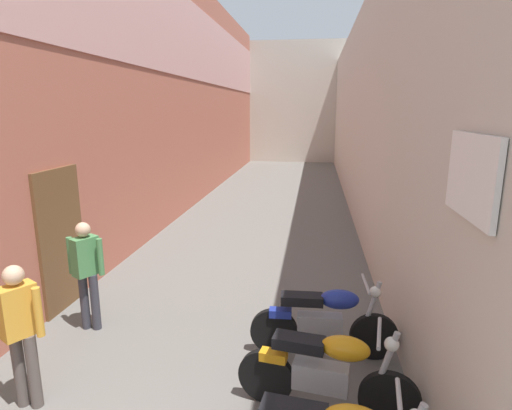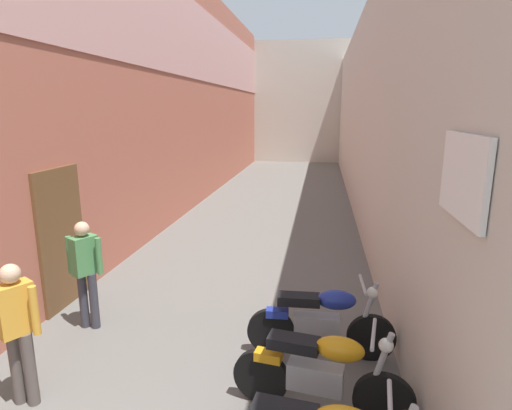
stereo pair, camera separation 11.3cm
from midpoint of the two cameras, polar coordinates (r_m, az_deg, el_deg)
ground_plane at (r=11.01m, az=0.26°, el=-3.22°), size 40.80×40.80×0.00m
building_left at (r=13.10m, az=-10.66°, el=15.02°), size 0.45×24.80×7.11m
building_right at (r=12.54m, az=14.10°, el=11.72°), size 0.45×24.80×5.76m
building_far_end at (r=25.92m, az=4.98°, el=13.72°), size 7.99×2.00×6.88m
motorcycle_third at (r=4.56m, az=8.88°, el=-21.40°), size 1.84×0.58×1.04m
motorcycle_fourth at (r=5.47m, az=8.75°, el=-15.16°), size 1.85×0.58×1.04m
pedestrian_mid_alley at (r=5.04m, az=-30.05°, el=-14.14°), size 0.52×0.39×1.57m
pedestrian_further_down at (r=6.32m, az=-22.59°, el=-7.94°), size 0.52×0.39×1.57m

